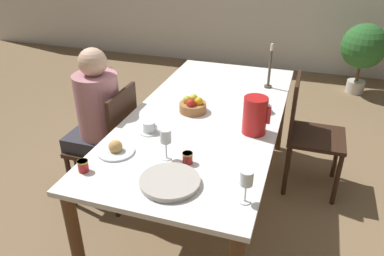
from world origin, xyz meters
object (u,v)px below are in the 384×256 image
at_px(serving_tray, 170,182).
at_px(bread_plate, 116,149).
at_px(candlestick_tall, 270,71).
at_px(wine_glass_water, 166,138).
at_px(teacup_across, 264,108).
at_px(fruit_bowl, 193,106).
at_px(jam_jar_amber, 188,157).
at_px(chair_person_side, 110,143).
at_px(red_pitcher, 255,115).
at_px(jam_jar_red, 83,165).
at_px(potted_plant, 364,48).
at_px(teacup_near_person, 149,128).
at_px(person_seated, 95,115).
at_px(wine_glass_juice, 246,180).
at_px(chair_opposite, 308,131).

relative_size(serving_tray, bread_plate, 1.43).
bearing_deg(candlestick_tall, wine_glass_water, -107.58).
xyz_separation_m(teacup_across, bread_plate, (-0.70, -0.78, -0.01)).
xyz_separation_m(fruit_bowl, candlestick_tall, (0.43, 0.60, 0.09)).
xyz_separation_m(teacup_across, jam_jar_amber, (-0.29, -0.75, 0.00)).
bearing_deg(chair_person_side, red_pitcher, -90.54).
height_order(jam_jar_red, potted_plant, potted_plant).
xyz_separation_m(teacup_near_person, teacup_across, (0.62, 0.50, 0.00)).
bearing_deg(jam_jar_red, potted_plant, 65.39).
distance_m(bread_plate, jam_jar_amber, 0.42).
distance_m(serving_tray, jam_jar_amber, 0.21).
relative_size(person_seated, jam_jar_red, 19.23).
bearing_deg(serving_tray, jam_jar_amber, 83.80).
distance_m(chair_person_side, teacup_across, 1.12).
xyz_separation_m(teacup_near_person, bread_plate, (-0.08, -0.27, -0.01)).
distance_m(teacup_across, potted_plant, 2.70).
distance_m(bread_plate, potted_plant, 3.68).
height_order(red_pitcher, bread_plate, red_pitcher).
distance_m(jam_jar_red, potted_plant, 3.91).
bearing_deg(red_pitcher, teacup_near_person, -162.15).
xyz_separation_m(chair_person_side, potted_plant, (1.89, 2.85, 0.08)).
xyz_separation_m(red_pitcher, serving_tray, (-0.30, -0.65, -0.10)).
bearing_deg(wine_glass_juice, red_pitcher, 96.45).
distance_m(person_seated, red_pitcher, 1.12).
xyz_separation_m(bread_plate, jam_jar_red, (-0.07, -0.21, 0.01)).
xyz_separation_m(red_pitcher, potted_plant, (0.86, 2.86, -0.31)).
bearing_deg(wine_glass_water, bread_plate, -174.17).
relative_size(serving_tray, fruit_bowl, 1.64).
height_order(teacup_near_person, potted_plant, potted_plant).
xyz_separation_m(wine_glass_water, serving_tray, (0.10, -0.21, -0.12)).
relative_size(wine_glass_water, teacup_across, 1.37).
bearing_deg(potted_plant, candlestick_tall, -112.77).
distance_m(wine_glass_water, candlestick_tall, 1.26).
distance_m(person_seated, fruit_bowl, 0.69).
bearing_deg(red_pitcher, wine_glass_juice, -83.55).
bearing_deg(chair_opposite, serving_tray, -25.87).
height_order(red_pitcher, jam_jar_amber, red_pitcher).
bearing_deg(wine_glass_water, red_pitcher, 47.72).
bearing_deg(wine_glass_water, teacup_across, 61.06).
relative_size(chair_person_side, chair_opposite, 1.00).
height_order(teacup_across, bread_plate, bread_plate).
distance_m(serving_tray, candlestick_tall, 1.44).
relative_size(teacup_across, fruit_bowl, 0.71).
bearing_deg(teacup_near_person, bread_plate, -106.89).
bearing_deg(potted_plant, jam_jar_red, -114.61).
xyz_separation_m(red_pitcher, jam_jar_amber, (-0.28, -0.44, -0.08)).
xyz_separation_m(red_pitcher, bread_plate, (-0.69, -0.47, -0.10)).
bearing_deg(jam_jar_red, serving_tray, 4.06).
relative_size(red_pitcher, teacup_across, 1.78).
relative_size(person_seated, fruit_bowl, 6.53).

